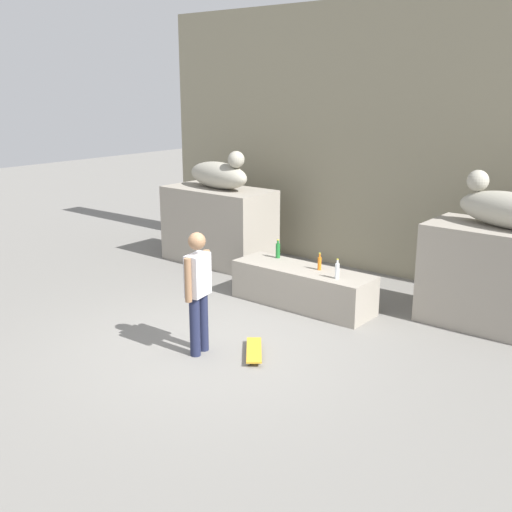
% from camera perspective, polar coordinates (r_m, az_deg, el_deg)
% --- Properties ---
extents(ground_plane, '(40.00, 40.00, 0.00)m').
position_cam_1_polar(ground_plane, '(8.64, -3.68, -8.30)').
color(ground_plane, slate).
extents(facade_wall, '(10.29, 0.60, 5.00)m').
position_cam_1_polar(facade_wall, '(11.91, 12.10, 10.47)').
color(facade_wall, gray).
rests_on(facade_wall, ground_plane).
extents(pedestal_left, '(2.21, 1.12, 1.51)m').
position_cam_1_polar(pedestal_left, '(12.42, -3.44, 2.83)').
color(pedestal_left, gray).
rests_on(pedestal_left, ground_plane).
extents(pedestal_right, '(2.21, 1.12, 1.51)m').
position_cam_1_polar(pedestal_right, '(9.71, 21.83, -1.94)').
color(pedestal_right, gray).
rests_on(pedestal_right, ground_plane).
extents(statue_reclining_left, '(1.67, 0.80, 0.78)m').
position_cam_1_polar(statue_reclining_left, '(12.21, -3.41, 7.57)').
color(statue_reclining_left, '#A19D8D').
rests_on(statue_reclining_left, pedestal_left).
extents(statue_reclining_right, '(1.69, 0.92, 0.78)m').
position_cam_1_polar(statue_reclining_right, '(9.49, 22.27, 4.12)').
color(statue_reclining_right, '#A19D8D').
rests_on(statue_reclining_right, pedestal_right).
extents(ledge_block, '(2.39, 0.75, 0.64)m').
position_cam_1_polar(ledge_block, '(10.05, 4.33, -2.88)').
color(ledge_block, gray).
rests_on(ledge_block, ground_plane).
extents(skater, '(0.26, 0.53, 1.67)m').
position_cam_1_polar(skater, '(8.12, -5.39, -2.95)').
color(skater, '#1E233F').
rests_on(skater, ground_plane).
extents(skateboard, '(0.66, 0.75, 0.08)m').
position_cam_1_polar(skateboard, '(8.33, -0.18, -8.72)').
color(skateboard, gold).
rests_on(skateboard, ground_plane).
extents(bottle_clear, '(0.07, 0.07, 0.31)m').
position_cam_1_polar(bottle_clear, '(9.44, 7.53, -1.33)').
color(bottle_clear, silver).
rests_on(bottle_clear, ledge_block).
extents(bottle_orange, '(0.06, 0.06, 0.28)m').
position_cam_1_polar(bottle_orange, '(9.86, 5.90, -0.64)').
color(bottle_orange, orange).
rests_on(bottle_orange, ledge_block).
extents(bottle_green, '(0.08, 0.08, 0.32)m').
position_cam_1_polar(bottle_green, '(10.49, 2.04, 0.54)').
color(bottle_green, '#1E722D').
rests_on(bottle_green, ledge_block).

